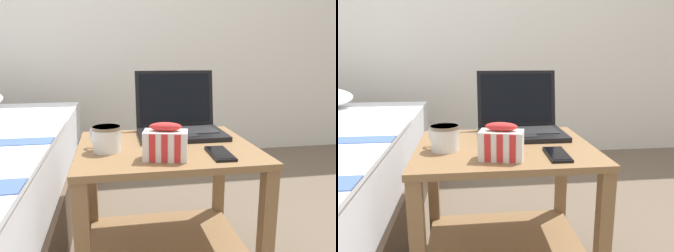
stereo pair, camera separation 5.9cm
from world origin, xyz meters
TOP-DOWN VIEW (x-y plane):
  - back_wall at (0.00, 1.62)m, footprint 8.00×0.05m
  - bedside_table at (0.00, 0.00)m, footprint 0.63×0.53m
  - laptop at (0.08, 0.17)m, footprint 0.34×0.29m
  - mug_front_left at (-0.21, -0.04)m, footprint 0.11×0.11m
  - snack_bag at (-0.03, -0.16)m, footprint 0.15×0.10m
  - cell_phone at (0.15, -0.14)m, footprint 0.07×0.16m

SIDE VIEW (x-z plane):
  - bedside_table at x=0.00m, z-range 0.08..0.61m
  - cell_phone at x=0.15m, z-range 0.53..0.54m
  - mug_front_left at x=-0.21m, z-range 0.54..0.63m
  - laptop at x=0.08m, z-range 0.46..0.71m
  - snack_bag at x=-0.03m, z-range 0.53..0.65m
  - back_wall at x=0.00m, z-range 0.00..2.50m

